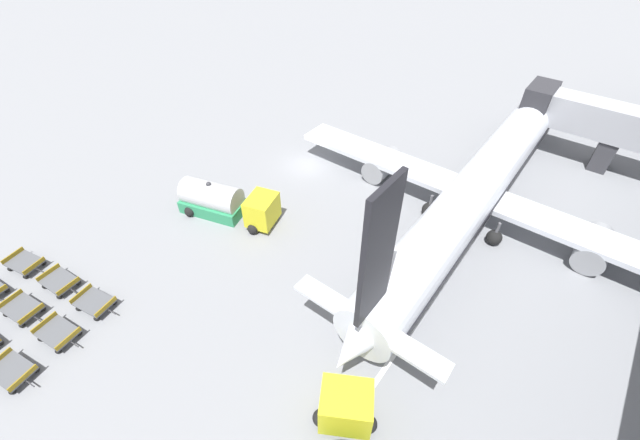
# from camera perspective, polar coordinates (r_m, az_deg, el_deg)

# --- Properties ---
(ground_plane) EXTENTS (500.00, 500.00, 0.00)m
(ground_plane) POSITION_cam_1_polar(r_m,az_deg,el_deg) (39.48, -1.77, 8.05)
(ground_plane) COLOR gray
(jet_bridge) EXTENTS (17.77, 4.31, 6.45)m
(jet_bridge) POSITION_cam_1_polar(r_m,az_deg,el_deg) (46.29, 39.21, 9.28)
(jet_bridge) COLOR #A8AAB2
(jet_bridge) RESTS_ON ground_plane
(airplane) EXTENTS (33.89, 41.55, 12.96)m
(airplane) POSITION_cam_1_polar(r_m,az_deg,el_deg) (34.87, 22.52, 5.10)
(airplane) COLOR silver
(airplane) RESTS_ON ground_plane
(fuel_tanker_primary) EXTENTS (8.84, 5.04, 3.03)m
(fuel_tanker_primary) POSITION_cam_1_polar(r_m,az_deg,el_deg) (33.65, -13.86, 2.56)
(fuel_tanker_primary) COLOR yellow
(fuel_tanker_primary) RESTS_ON ground_plane
(baggage_dolly_row_near_col_c) EXTENTS (3.25, 2.11, 0.92)m
(baggage_dolly_row_near_col_c) POSITION_cam_1_polar(r_m,az_deg,el_deg) (29.86, -38.18, -16.91)
(baggage_dolly_row_near_col_c) COLOR #515459
(baggage_dolly_row_near_col_c) RESTS_ON ground_plane
(baggage_dolly_row_mid_a_col_b) EXTENTS (3.24, 2.04, 0.92)m
(baggage_dolly_row_mid_a_col_b) POSITION_cam_1_polar(r_m,az_deg,el_deg) (32.76, -37.25, -10.24)
(baggage_dolly_row_mid_a_col_b) COLOR #515459
(baggage_dolly_row_mid_a_col_b) RESTS_ON ground_plane
(baggage_dolly_row_mid_a_col_c) EXTENTS (3.24, 2.04, 0.92)m
(baggage_dolly_row_mid_a_col_c) POSITION_cam_1_polar(r_m,az_deg,el_deg) (30.10, -33.81, -13.49)
(baggage_dolly_row_mid_a_col_c) COLOR #515459
(baggage_dolly_row_mid_a_col_c) RESTS_ON ground_plane
(baggage_dolly_row_mid_b_col_a) EXTENTS (3.26, 2.17, 0.92)m
(baggage_dolly_row_mid_b_col_a) POSITION_cam_1_polar(r_m,az_deg,el_deg) (36.01, -37.02, -5.03)
(baggage_dolly_row_mid_b_col_a) COLOR #515459
(baggage_dolly_row_mid_b_col_a) RESTS_ON ground_plane
(baggage_dolly_row_mid_b_col_b) EXTENTS (3.23, 1.98, 0.92)m
(baggage_dolly_row_mid_b_col_b) POSITION_cam_1_polar(r_m,az_deg,el_deg) (33.13, -33.63, -7.48)
(baggage_dolly_row_mid_b_col_b) COLOR #515459
(baggage_dolly_row_mid_b_col_b) RESTS_ON ground_plane
(baggage_dolly_row_mid_b_col_c) EXTENTS (3.25, 2.12, 0.92)m
(baggage_dolly_row_mid_b_col_c) POSITION_cam_1_polar(r_m,az_deg,el_deg) (30.53, -29.93, -10.37)
(baggage_dolly_row_mid_b_col_c) COLOR #515459
(baggage_dolly_row_mid_b_col_c) RESTS_ON ground_plane
(stand_guidance_stripe) EXTENTS (0.49, 23.86, 0.01)m
(stand_guidance_stripe) POSITION_cam_1_polar(r_m,az_deg,el_deg) (29.86, 17.84, -8.17)
(stand_guidance_stripe) COLOR white
(stand_guidance_stripe) RESTS_ON ground_plane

